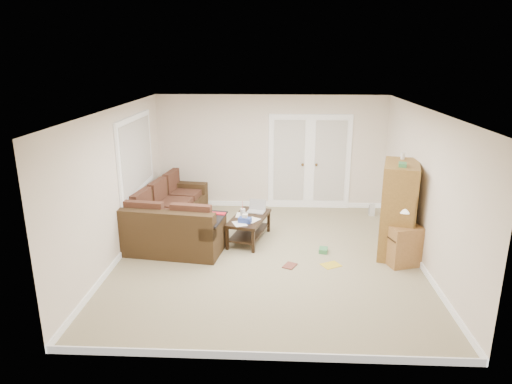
# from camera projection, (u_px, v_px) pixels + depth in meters

# --- Properties ---
(floor) EXTENTS (5.50, 5.50, 0.00)m
(floor) POSITION_uv_depth(u_px,v_px,m) (268.00, 257.00, 7.78)
(floor) COLOR tan
(floor) RESTS_ON ground
(ceiling) EXTENTS (5.00, 5.50, 0.02)m
(ceiling) POSITION_uv_depth(u_px,v_px,m) (269.00, 109.00, 7.06)
(ceiling) COLOR white
(ceiling) RESTS_ON wall_back
(wall_left) EXTENTS (0.02, 5.50, 2.50)m
(wall_left) POSITION_uv_depth(u_px,v_px,m) (117.00, 185.00, 7.53)
(wall_left) COLOR white
(wall_left) RESTS_ON floor
(wall_right) EXTENTS (0.02, 5.50, 2.50)m
(wall_right) POSITION_uv_depth(u_px,v_px,m) (424.00, 189.00, 7.30)
(wall_right) COLOR white
(wall_right) RESTS_ON floor
(wall_back) EXTENTS (5.00, 0.02, 2.50)m
(wall_back) POSITION_uv_depth(u_px,v_px,m) (271.00, 152.00, 10.05)
(wall_back) COLOR white
(wall_back) RESTS_ON floor
(wall_front) EXTENTS (5.00, 0.02, 2.50)m
(wall_front) POSITION_uv_depth(u_px,v_px,m) (262.00, 259.00, 4.79)
(wall_front) COLOR white
(wall_front) RESTS_ON floor
(baseboards) EXTENTS (5.00, 5.50, 0.10)m
(baseboards) POSITION_uv_depth(u_px,v_px,m) (268.00, 254.00, 7.76)
(baseboards) COLOR white
(baseboards) RESTS_ON floor
(french_doors) EXTENTS (1.80, 0.05, 2.13)m
(french_doors) POSITION_uv_depth(u_px,v_px,m) (309.00, 163.00, 10.04)
(french_doors) COLOR white
(french_doors) RESTS_ON floor
(window_left) EXTENTS (0.05, 1.92, 1.42)m
(window_left) POSITION_uv_depth(u_px,v_px,m) (136.00, 154.00, 8.40)
(window_left) COLOR white
(window_left) RESTS_ON wall_left
(sectional_sofa) EXTENTS (1.92, 2.94, 0.84)m
(sectional_sofa) POSITION_uv_depth(u_px,v_px,m) (170.00, 220.00, 8.58)
(sectional_sofa) COLOR #3D2B17
(sectional_sofa) RESTS_ON floor
(coffee_table) EXTENTS (0.81, 1.22, 0.76)m
(coffee_table) POSITION_uv_depth(u_px,v_px,m) (249.00, 227.00, 8.44)
(coffee_table) COLOR black
(coffee_table) RESTS_ON floor
(tv_armoire) EXTENTS (0.78, 1.11, 1.72)m
(tv_armoire) POSITION_uv_depth(u_px,v_px,m) (398.00, 209.00, 7.72)
(tv_armoire) COLOR olive
(tv_armoire) RESTS_ON floor
(side_cabinet) EXTENTS (0.64, 0.64, 1.08)m
(side_cabinet) POSITION_uv_depth(u_px,v_px,m) (402.00, 241.00, 7.46)
(side_cabinet) COLOR #9E6D39
(side_cabinet) RESTS_ON floor
(space_heater) EXTENTS (0.12, 0.10, 0.27)m
(space_heater) POSITION_uv_depth(u_px,v_px,m) (372.00, 210.00, 9.75)
(space_heater) COLOR white
(space_heater) RESTS_ON floor
(floor_magazine) EXTENTS (0.37, 0.35, 0.01)m
(floor_magazine) POSITION_uv_depth(u_px,v_px,m) (331.00, 265.00, 7.47)
(floor_magazine) COLOR gold
(floor_magazine) RESTS_ON floor
(floor_greenbox) EXTENTS (0.17, 0.21, 0.08)m
(floor_greenbox) POSITION_uv_depth(u_px,v_px,m) (323.00, 250.00, 7.96)
(floor_greenbox) COLOR #3F8B50
(floor_greenbox) RESTS_ON floor
(floor_book) EXTENTS (0.27, 0.30, 0.02)m
(floor_book) POSITION_uv_depth(u_px,v_px,m) (285.00, 265.00, 7.48)
(floor_book) COLOR brown
(floor_book) RESTS_ON floor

